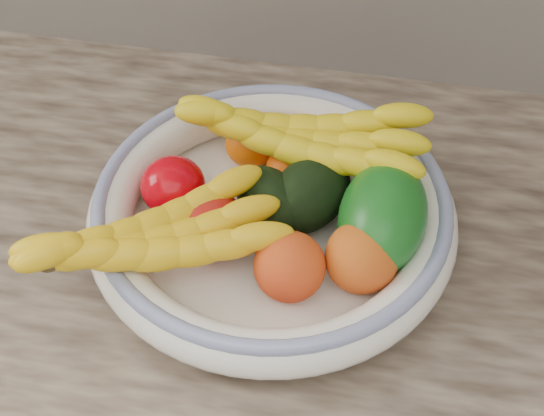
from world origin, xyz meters
The scene contains 13 objects.
fruit_bowl centered at (0.00, 1.66, 0.95)m, with size 0.39×0.39×0.08m.
clementine_back_left centered at (-0.04, 1.76, 0.95)m, with size 0.06×0.06×0.05m, color orange.
clementine_back_right centered at (0.03, 1.77, 0.95)m, with size 0.06×0.06×0.05m, color #FF6805.
clementine_back_mid centered at (0.01, 1.73, 0.95)m, with size 0.06×0.06×0.05m, color #FC5E05.
tomato_left centered at (-0.11, 1.67, 0.96)m, with size 0.07×0.07×0.06m, color #C5000C.
tomato_near_left centered at (-0.06, 1.62, 0.96)m, with size 0.08×0.08×0.07m, color #B11710.
avocado_center centered at (0.00, 1.67, 0.96)m, with size 0.06×0.09×0.06m, color black.
avocado_right centered at (0.04, 1.68, 0.96)m, with size 0.07×0.11×0.07m, color black.
green_mango centered at (0.11, 1.65, 0.98)m, with size 0.09×0.14×0.10m, color #105514.
peach_front centered at (0.03, 1.58, 0.97)m, with size 0.07×0.07×0.07m, color orange.
peach_right centered at (0.10, 1.60, 0.97)m, with size 0.07×0.07×0.07m, color orange.
banana_bunch_back centered at (0.02, 1.73, 0.99)m, with size 0.29×0.11×0.08m, color yellow, non-canonical shape.
banana_bunch_front centered at (-0.10, 1.57, 0.98)m, with size 0.28×0.11×0.08m, color yellow, non-canonical shape.
Camera 1 is at (0.11, 1.08, 1.60)m, focal length 55.00 mm.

